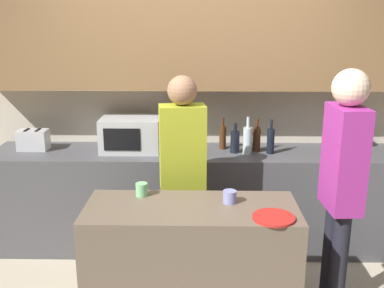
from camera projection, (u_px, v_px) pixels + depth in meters
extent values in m
cube|color=beige|center=(194.00, 96.00, 4.21)|extent=(6.40, 0.08, 2.70)
cube|color=olive|center=(193.00, 45.00, 3.88)|extent=(3.74, 0.32, 0.75)
cube|color=#4C4C51|center=(193.00, 199.00, 4.11)|extent=(3.60, 0.62, 0.91)
cube|color=brown|center=(191.00, 267.00, 3.02)|extent=(1.39, 0.56, 0.88)
cube|color=#B7BABC|center=(131.00, 134.00, 3.99)|extent=(0.52, 0.38, 0.30)
cube|color=black|center=(122.00, 140.00, 3.81)|extent=(0.31, 0.01, 0.19)
cube|color=silver|center=(33.00, 140.00, 4.03)|extent=(0.26, 0.16, 0.18)
cube|color=black|center=(27.00, 130.00, 4.00)|extent=(0.02, 0.11, 0.01)
cube|color=black|center=(38.00, 130.00, 4.00)|extent=(0.02, 0.11, 0.01)
cylinder|color=brown|center=(346.00, 146.00, 3.99)|extent=(0.14, 0.14, 0.10)
cylinder|color=#38662D|center=(347.00, 131.00, 3.95)|extent=(0.01, 0.01, 0.18)
sphere|color=#B25199|center=(349.00, 115.00, 3.91)|extent=(0.13, 0.13, 0.13)
cylinder|color=#472814|center=(223.00, 138.00, 4.05)|extent=(0.06, 0.06, 0.21)
cylinder|color=#472814|center=(223.00, 122.00, 4.01)|extent=(0.02, 0.02, 0.08)
cylinder|color=black|center=(235.00, 142.00, 3.94)|extent=(0.08, 0.08, 0.19)
cylinder|color=black|center=(235.00, 127.00, 3.90)|extent=(0.03, 0.03, 0.07)
cylinder|color=silver|center=(248.00, 141.00, 3.90)|extent=(0.08, 0.08, 0.24)
cylinder|color=silver|center=(248.00, 122.00, 3.85)|extent=(0.03, 0.03, 0.09)
cylinder|color=#472814|center=(256.00, 139.00, 3.99)|extent=(0.07, 0.07, 0.21)
cylinder|color=#472814|center=(257.00, 123.00, 3.95)|extent=(0.02, 0.02, 0.08)
cylinder|color=black|center=(271.00, 141.00, 3.91)|extent=(0.07, 0.07, 0.22)
cylinder|color=black|center=(271.00, 124.00, 3.86)|extent=(0.02, 0.02, 0.09)
cylinder|color=red|center=(274.00, 218.00, 2.72)|extent=(0.26, 0.26, 0.01)
cylinder|color=#858BC7|center=(230.00, 197.00, 2.95)|extent=(0.09, 0.09, 0.08)
cylinder|color=#7ECD86|center=(142.00, 189.00, 3.07)|extent=(0.08, 0.08, 0.09)
cylinder|color=black|center=(338.00, 272.00, 2.99)|extent=(0.11, 0.11, 0.85)
cylinder|color=black|center=(330.00, 259.00, 3.14)|extent=(0.11, 0.11, 0.85)
cube|color=#9F2C8A|center=(344.00, 159.00, 2.86)|extent=(0.21, 0.35, 0.68)
sphere|color=beige|center=(351.00, 88.00, 2.73)|extent=(0.23, 0.23, 0.23)
cylinder|color=black|center=(193.00, 234.00, 3.56)|extent=(0.11, 0.11, 0.80)
cylinder|color=black|center=(173.00, 235.00, 3.54)|extent=(0.11, 0.11, 0.80)
cube|color=#A5B027|center=(182.00, 147.00, 3.36)|extent=(0.36, 0.24, 0.64)
sphere|color=#9E7051|center=(182.00, 90.00, 3.24)|extent=(0.22, 0.22, 0.22)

